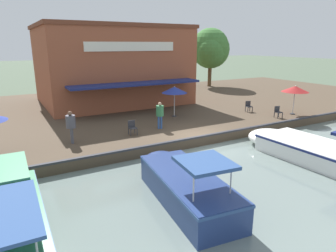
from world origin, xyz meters
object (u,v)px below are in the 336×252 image
object	(u,v)px
tree_upstream_bank	(210,48)
cafe_chair_far_corner_seat	(249,106)
patio_umbrella_by_entrance	(295,89)
motorboat_mid_row	(320,152)
cafe_chair_mid_patio	(132,127)
waterfront_restaurant	(111,64)
tree_downstream_bank	(211,50)
motorboat_fourth_along	(181,181)
person_near_entrance	(160,112)
person_at_quay_edge	(71,123)
cafe_chair_under_first_umbrella	(278,111)
patio_umbrella_mid_patio_left	(174,90)

from	to	relation	value
tree_upstream_bank	cafe_chair_far_corner_seat	bearing A→B (deg)	-24.59
patio_umbrella_by_entrance	motorboat_mid_row	xyz separation A→B (m)	(6.37, -5.86, -1.95)
patio_umbrella_by_entrance	cafe_chair_mid_patio	bearing A→B (deg)	-94.85
waterfront_restaurant	tree_downstream_bank	world-z (taller)	tree_downstream_bank
cafe_chair_mid_patio	motorboat_fourth_along	bearing A→B (deg)	-7.44
cafe_chair_far_corner_seat	person_near_entrance	xyz separation A→B (m)	(0.91, -8.53, 0.61)
tree_downstream_bank	tree_upstream_bank	bearing A→B (deg)	-49.90
person_near_entrance	motorboat_fourth_along	world-z (taller)	person_near_entrance
cafe_chair_far_corner_seat	tree_downstream_bank	world-z (taller)	tree_downstream_bank
person_at_quay_edge	tree_upstream_bank	bearing A→B (deg)	125.72
patio_umbrella_by_entrance	cafe_chair_under_first_umbrella	distance (m)	2.44
cafe_chair_far_corner_seat	tree_downstream_bank	xyz separation A→B (m)	(-13.58, 6.33, 4.00)
patio_umbrella_by_entrance	person_near_entrance	bearing A→B (deg)	-97.57
cafe_chair_under_first_umbrella	motorboat_mid_row	size ratio (longest dim) A/B	0.09
person_near_entrance	motorboat_mid_row	world-z (taller)	person_near_entrance
tree_upstream_bank	tree_downstream_bank	world-z (taller)	tree_upstream_bank
person_near_entrance	waterfront_restaurant	bearing A→B (deg)	176.77
tree_downstream_bank	waterfront_restaurant	bearing A→B (deg)	-75.22
cafe_chair_under_first_umbrella	tree_upstream_bank	size ratio (longest dim) A/B	0.12
waterfront_restaurant	cafe_chair_far_corner_seat	size ratio (longest dim) A/B	14.73
motorboat_mid_row	cafe_chair_under_first_umbrella	bearing A→B (deg)	147.41
tree_upstream_bank	person_at_quay_edge	bearing A→B (deg)	-54.28
patio_umbrella_by_entrance	person_near_entrance	xyz separation A→B (m)	(-1.45, -10.87, -0.87)
tree_downstream_bank	person_at_quay_edge	bearing A→B (deg)	-54.23
patio_umbrella_mid_patio_left	motorboat_mid_row	world-z (taller)	patio_umbrella_mid_patio_left
person_near_entrance	tree_upstream_bank	xyz separation A→B (m)	(-14.33, 14.67, 3.70)
motorboat_fourth_along	tree_downstream_bank	bearing A→B (deg)	140.77
cafe_chair_far_corner_seat	tree_downstream_bank	bearing A→B (deg)	155.01
motorboat_fourth_along	motorboat_mid_row	xyz separation A→B (m)	(0.46, 7.99, -0.08)
patio_umbrella_by_entrance	motorboat_fourth_along	xyz separation A→B (m)	(5.91, -13.85, -1.87)
motorboat_mid_row	cafe_chair_far_corner_seat	bearing A→B (deg)	158.06
patio_umbrella_mid_patio_left	motorboat_mid_row	distance (m)	10.73
cafe_chair_under_first_umbrella	patio_umbrella_by_entrance	bearing A→B (deg)	96.48
cafe_chair_far_corner_seat	person_at_quay_edge	xyz separation A→B (m)	(1.14, -14.10, 0.66)
patio_umbrella_by_entrance	cafe_chair_mid_patio	size ratio (longest dim) A/B	2.63
patio_umbrella_mid_patio_left	cafe_chair_under_first_umbrella	distance (m)	7.79
cafe_chair_mid_patio	person_at_quay_edge	bearing A→B (deg)	-92.01
patio_umbrella_by_entrance	person_near_entrance	size ratio (longest dim) A/B	1.29
person_near_entrance	motorboat_mid_row	size ratio (longest dim) A/B	0.19
tree_downstream_bank	person_near_entrance	bearing A→B (deg)	-45.72
person_near_entrance	tree_downstream_bank	size ratio (longest dim) A/B	0.25
patio_umbrella_mid_patio_left	waterfront_restaurant	bearing A→B (deg)	-167.16
person_near_entrance	tree_downstream_bank	xyz separation A→B (m)	(-14.49, 14.86, 3.38)
person_near_entrance	cafe_chair_far_corner_seat	bearing A→B (deg)	96.11
cafe_chair_mid_patio	cafe_chair_far_corner_seat	bearing A→B (deg)	96.79
patio_umbrella_mid_patio_left	person_at_quay_edge	distance (m)	8.53
cafe_chair_under_first_umbrella	tree_downstream_bank	distance (m)	17.66
waterfront_restaurant	tree_upstream_bank	xyz separation A→B (m)	(-3.60, 14.07, 1.37)
tree_downstream_bank	cafe_chair_under_first_umbrella	bearing A→B (deg)	-20.10
person_near_entrance	motorboat_mid_row	bearing A→B (deg)	32.67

